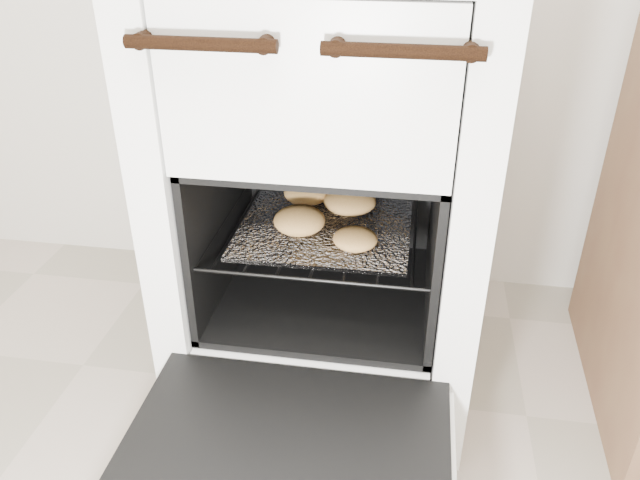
{
  "coord_description": "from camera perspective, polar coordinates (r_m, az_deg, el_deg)",
  "views": [
    {
      "loc": [
        0.06,
        0.02,
        0.97
      ],
      "look_at": [
        -0.11,
        1.03,
        0.39
      ],
      "focal_mm": 35.0,
      "sensor_mm": 36.0,
      "label": 1
    }
  ],
  "objects": [
    {
      "name": "stove",
      "position": [
        1.28,
        1.03,
        5.04
      ],
      "size": [
        0.59,
        0.65,
        0.9
      ],
      "color": "white",
      "rests_on": "ground"
    },
    {
      "name": "oven_rack",
      "position": [
        1.25,
        0.58,
        1.22
      ],
      "size": [
        0.43,
        0.41,
        0.01
      ],
      "color": "black",
      "rests_on": "stove"
    },
    {
      "name": "oven_door",
      "position": [
        1.02,
        -3.35,
        -19.45
      ],
      "size": [
        0.53,
        0.41,
        0.04
      ],
      "color": "black",
      "rests_on": "stove"
    },
    {
      "name": "baked_rolls",
      "position": [
        1.24,
        0.45,
        2.83
      ],
      "size": [
        0.25,
        0.3,
        0.05
      ],
      "color": "tan",
      "rests_on": "foil_sheet"
    },
    {
      "name": "foil_sheet",
      "position": [
        1.23,
        0.44,
        1.03
      ],
      "size": [
        0.33,
        0.29,
        0.01
      ],
      "primitive_type": "cube",
      "color": "white",
      "rests_on": "oven_rack"
    }
  ]
}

